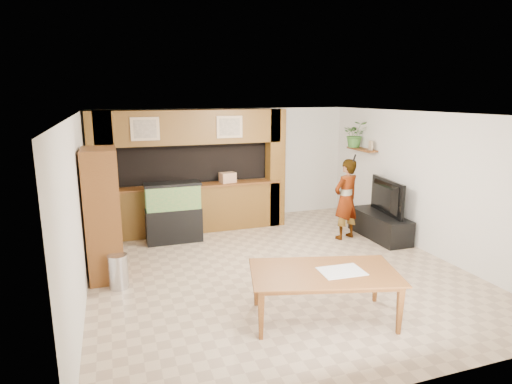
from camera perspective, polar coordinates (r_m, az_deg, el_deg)
name	(u,v)px	position (r m, az deg, el deg)	size (l,w,h in m)	color
floor	(275,268)	(7.42, 2.56, -10.14)	(6.50, 6.50, 0.00)	tan
ceiling	(277,114)	(6.84, 2.77, 10.37)	(6.50, 6.50, 0.00)	white
wall_back	(225,165)	(10.05, -4.17, 3.64)	(6.00, 6.00, 0.00)	silver
wall_left	(79,210)	(6.56, -22.53, -2.20)	(6.50, 6.50, 0.00)	silver
wall_right	(426,183)	(8.56, 21.68, 1.18)	(6.50, 6.50, 0.00)	silver
partition	(189,171)	(9.26, -8.89, 2.82)	(4.20, 0.99, 2.60)	brown
wall_clock	(82,158)	(7.43, -22.24, 4.20)	(0.05, 0.25, 0.25)	black
wall_shelf	(362,149)	(9.96, 13.94, 5.54)	(0.25, 0.90, 0.04)	brown
pantry_cabinet	(103,214)	(7.19, -19.72, -2.81)	(0.52, 0.86, 2.09)	brown
trash_can	(118,272)	(6.93, -17.89, -10.06)	(0.29, 0.29, 0.53)	#B2B2B7
aquarium	(174,213)	(8.68, -10.93, -2.79)	(1.10, 0.41, 1.21)	black
tv_stand	(380,226)	(9.23, 16.15, -4.33)	(0.56, 1.52, 0.51)	black
television	(381,197)	(9.08, 16.38, -0.63)	(1.24, 0.16, 0.72)	black
photo_frame	(371,146)	(9.67, 15.04, 6.00)	(0.03, 0.15, 0.20)	tan
potted_plant	(355,134)	(10.12, 13.11, 7.50)	(0.54, 0.46, 0.60)	#376C2B
person	(346,199)	(8.87, 11.90, -0.95)	(0.60, 0.40, 1.65)	tan
microphone	(354,158)	(8.60, 12.99, 4.46)	(0.03, 0.03, 0.15)	black
dining_table	(324,297)	(5.78, 9.04, -13.60)	(1.89, 1.05, 0.67)	brown
newspaper_a	(342,271)	(5.71, 11.35, -10.32)	(0.56, 0.41, 0.01)	silver
counter_box	(228,178)	(9.28, -3.80, 1.94)	(0.33, 0.22, 0.22)	tan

